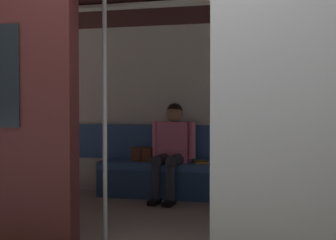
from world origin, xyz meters
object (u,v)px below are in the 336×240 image
Objects in this scene: bench_seat at (196,172)px; handbag at (142,154)px; book at (201,162)px; grab_pole_far at (214,112)px; person_seated at (172,145)px; grab_pole_door at (105,112)px; train_car at (171,66)px.

bench_seat is 9.45× the size of handbag.
grab_pole_far is at bearing 84.51° from book.
person_seated is at bearing -66.63° from grab_pole_far.
person_seated reaches higher than handbag.
grab_pole_far is (-0.89, -0.11, 0.00)m from grab_pole_door.
train_car reaches higher than book.
handbag is (0.71, -0.08, 0.19)m from bench_seat.
grab_pole_far reaches higher than book.
grab_pole_far reaches higher than bench_seat.
grab_pole_far is (-0.73, 1.70, 0.41)m from person_seated.
grab_pole_far reaches higher than person_seated.
grab_pole_door is (-0.26, 1.93, 0.55)m from handbag.
handbag is 2.23m from grab_pole_far.
handbag is (0.64, -1.14, -1.00)m from train_car.
book is at bearing 175.38° from handbag.
grab_pole_door is at bearing 97.69° from handbag.
handbag is at bearing -60.81° from train_car.
train_car is 29.09× the size of book.
person_seated is 5.31× the size of book.
bench_seat is 0.73m from handbag.
train_car is 1.59m from bench_seat.
train_car reaches higher than person_seated.
grab_pole_far is at bearing -173.18° from grab_pole_door.
handbag is 0.76m from book.
book reaches higher than bench_seat.
grab_pole_door is at bearing 57.16° from book.
train_car is 1.34m from person_seated.
train_car is 0.99m from grab_pole_door.
grab_pole_far is (-1.15, 1.83, 0.55)m from handbag.
book is 2.03m from grab_pole_door.
train_car is at bearing 65.64° from book.
train_car is 1.64m from handbag.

